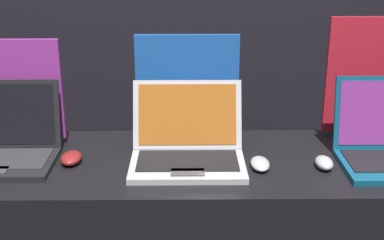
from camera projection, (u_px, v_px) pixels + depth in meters
wall_back at (190, 2)px, 2.77m from camera, size 8.00×0.05×2.80m
laptop_front at (3, 144)px, 1.86m from camera, size 0.37×0.29×0.26m
mouse_front at (71, 158)px, 1.85m from camera, size 0.07×0.11×0.04m
promo_stand_front at (12, 96)px, 1.96m from camera, size 0.37×0.07×0.40m
laptop_middle at (187, 145)px, 1.85m from camera, size 0.39×0.35×0.25m
mouse_middle at (260, 164)px, 1.81m from camera, size 0.06×0.11×0.03m
promo_stand_middle at (187, 89)px, 2.03m from camera, size 0.39×0.07×0.40m
mouse_back at (324, 163)px, 1.81m from camera, size 0.06×0.10×0.04m
promo_stand_back at (369, 81)px, 2.02m from camera, size 0.33×0.07×0.47m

